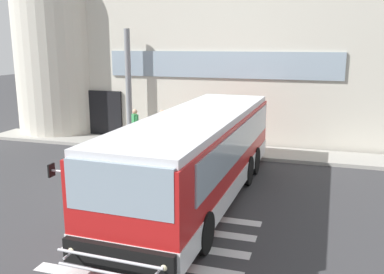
{
  "coord_description": "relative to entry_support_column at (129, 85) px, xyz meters",
  "views": [
    {
      "loc": [
        5.47,
        -12.94,
        4.8
      ],
      "look_at": [
        1.21,
        0.94,
        1.5
      ],
      "focal_mm": 38.99,
      "sensor_mm": 36.0,
      "label": 1
    }
  ],
  "objects": [
    {
      "name": "passenger_by_doorway",
      "position": [
        2.09,
        -0.97,
        -1.71
      ],
      "size": [
        0.56,
        0.33,
        1.68
      ],
      "color": "#4C4233",
      "rests_on": "boarding_curb"
    },
    {
      "name": "ground_plane",
      "position": [
        3.36,
        -5.4,
        -2.8
      ],
      "size": [
        80.0,
        90.0,
        0.02
      ],
      "primitive_type": "cube",
      "color": "#353538",
      "rests_on": "ground"
    },
    {
      "name": "bus_main_foreground",
      "position": [
        5.38,
        -6.49,
        -1.46
      ],
      "size": [
        3.34,
        10.65,
        2.7
      ],
      "color": "red",
      "rests_on": "ground"
    },
    {
      "name": "boarding_curb",
      "position": [
        3.36,
        -0.6,
        -2.72
      ],
      "size": [
        20.92,
        2.0,
        0.15
      ],
      "primitive_type": "cube",
      "color": "#9E9B93",
      "rests_on": "ground"
    },
    {
      "name": "entry_support_column",
      "position": [
        0.0,
        0.0,
        0.0
      ],
      "size": [
        0.28,
        0.28,
        5.29
      ],
      "primitive_type": "cylinder",
      "color": "slate",
      "rests_on": "boarding_curb"
    },
    {
      "name": "bay_paint_stripes",
      "position": [
        5.36,
        -9.6,
        -2.79
      ],
      "size": [
        4.4,
        3.96,
        0.01
      ],
      "color": "silver",
      "rests_on": "ground"
    },
    {
      "name": "passenger_near_column",
      "position": [
        0.8,
        -1.1,
        -1.71
      ],
      "size": [
        0.42,
        0.46,
        1.68
      ],
      "color": "#4C4233",
      "rests_on": "boarding_curb"
    },
    {
      "name": "terminal_building",
      "position": [
        2.69,
        6.13,
        1.39
      ],
      "size": [
        18.72,
        13.8,
        8.38
      ],
      "color": "beige",
      "rests_on": "ground"
    },
    {
      "name": "safety_bollard_yellow",
      "position": [
        2.55,
        -1.8,
        -2.34
      ],
      "size": [
        0.18,
        0.18,
        0.9
      ],
      "primitive_type": "cylinder",
      "color": "yellow",
      "rests_on": "ground"
    }
  ]
}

